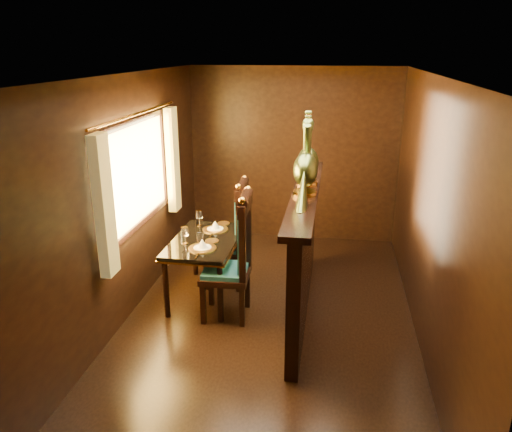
# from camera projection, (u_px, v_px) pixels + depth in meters

# --- Properties ---
(ground) EXTENTS (5.00, 5.00, 0.00)m
(ground) POSITION_uv_depth(u_px,v_px,m) (269.00, 320.00, 5.29)
(ground) COLOR black
(ground) RESTS_ON ground
(room_shell) EXTENTS (3.04, 5.04, 2.52)m
(room_shell) POSITION_uv_depth(u_px,v_px,m) (262.00, 174.00, 4.81)
(room_shell) COLOR black
(room_shell) RESTS_ON ground
(partition) EXTENTS (0.26, 2.70, 1.36)m
(partition) POSITION_uv_depth(u_px,v_px,m) (303.00, 249.00, 5.29)
(partition) COLOR black
(partition) RESTS_ON ground
(dining_table) EXTENTS (0.75, 1.21, 0.91)m
(dining_table) POSITION_uv_depth(u_px,v_px,m) (205.00, 244.00, 5.60)
(dining_table) COLOR black
(dining_table) RESTS_ON ground
(chair_left) EXTENTS (0.52, 0.56, 1.40)m
(chair_left) POSITION_uv_depth(u_px,v_px,m) (237.00, 253.00, 5.14)
(chair_left) COLOR black
(chair_left) RESTS_ON ground
(chair_right) EXTENTS (0.47, 0.53, 1.32)m
(chair_right) POSITION_uv_depth(u_px,v_px,m) (235.00, 231.00, 5.87)
(chair_right) COLOR black
(chair_right) RESTS_ON ground
(peacock_left) EXTENTS (0.25, 0.67, 0.80)m
(peacock_left) POSITION_uv_depth(u_px,v_px,m) (306.00, 155.00, 4.79)
(peacock_left) COLOR #1B5137
(peacock_left) RESTS_ON partition
(peacock_right) EXTENTS (0.24, 0.63, 0.76)m
(peacock_right) POSITION_uv_depth(u_px,v_px,m) (308.00, 149.00, 5.16)
(peacock_right) COLOR #1B5137
(peacock_right) RESTS_ON partition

